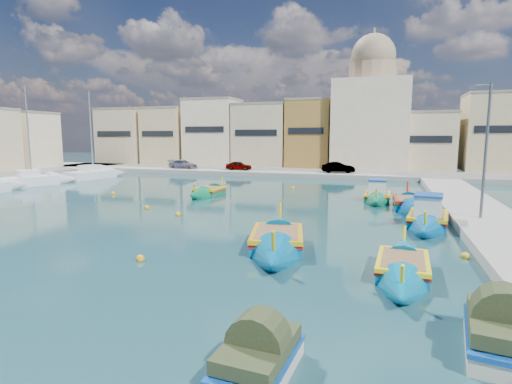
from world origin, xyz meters
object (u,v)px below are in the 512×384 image
at_px(tender_near, 258,359).
at_px(tender_far, 502,336).
at_px(luzzu_cyan_south, 277,242).
at_px(church_block, 371,112).
at_px(yacht_midnorth, 45,180).
at_px(luzzu_turquoise_cabin, 428,219).
at_px(luzzu_blue_cabin, 377,197).
at_px(quay_street_lamp, 485,150).
at_px(luzzu_blue_south, 403,268).
at_px(yacht_north, 103,174).
at_px(luzzu_green, 210,192).
at_px(luzzu_cyan_mid, 410,205).

xyz_separation_m(tender_near, tender_far, (5.25, 2.64, 0.05)).
xyz_separation_m(luzzu_cyan_south, tender_near, (2.18, -9.75, 0.10)).
distance_m(church_block, yacht_midnorth, 42.13).
height_order(luzzu_turquoise_cabin, luzzu_blue_cabin, luzzu_turquoise_cabin).
xyz_separation_m(quay_street_lamp, luzzu_cyan_south, (-9.88, -7.85, -4.04)).
bearing_deg(luzzu_cyan_south, yacht_midnorth, 152.02).
relative_size(tender_near, tender_far, 0.86).
distance_m(church_block, luzzu_blue_south, 44.70).
height_order(luzzu_cyan_south, tender_far, luzzu_cyan_south).
xyz_separation_m(luzzu_turquoise_cabin, yacht_north, (-35.56, 16.16, 0.09)).
bearing_deg(quay_street_lamp, yacht_north, 157.98).
height_order(quay_street_lamp, luzzu_blue_south, quay_street_lamp).
bearing_deg(church_block, luzzu_green, -114.12).
relative_size(quay_street_lamp, luzzu_green, 1.09).
bearing_deg(luzzu_cyan_mid, tender_far, -87.15).
xyz_separation_m(luzzu_cyan_mid, yacht_north, (-34.91, 10.77, 0.15)).
height_order(tender_near, tender_far, tender_far).
bearing_deg(luzzu_blue_cabin, luzzu_blue_south, -85.84).
relative_size(church_block, luzzu_green, 2.59).
bearing_deg(church_block, yacht_north, -149.09).
xyz_separation_m(luzzu_turquoise_cabin, luzzu_blue_cabin, (-2.98, 8.23, -0.02)).
relative_size(luzzu_cyan_mid, tender_near, 3.49).
xyz_separation_m(quay_street_lamp, yacht_north, (-38.34, 15.50, -3.90)).
relative_size(luzzu_cyan_south, yacht_north, 0.82).
xyz_separation_m(luzzu_cyan_south, yacht_north, (-28.46, 23.35, 0.14)).
distance_m(luzzu_cyan_south, tender_far, 10.29).
xyz_separation_m(luzzu_turquoise_cabin, tender_far, (0.33, -14.30, 0.09)).
distance_m(luzzu_blue_cabin, yacht_midnorth, 33.80).
xyz_separation_m(luzzu_cyan_mid, luzzu_cyan_south, (-6.45, -12.58, 0.01)).
bearing_deg(church_block, yacht_midnorth, -140.90).
height_order(luzzu_cyan_mid, yacht_north, yacht_north).
xyz_separation_m(luzzu_blue_cabin, luzzu_cyan_south, (-4.13, -15.43, -0.03)).
bearing_deg(luzzu_blue_south, luzzu_turquoise_cabin, 79.47).
distance_m(church_block, yacht_north, 36.88).
xyz_separation_m(luzzu_green, tender_near, (12.09, -24.02, 0.14)).
bearing_deg(luzzu_blue_cabin, luzzu_cyan_mid, -50.75).
relative_size(church_block, luzzu_cyan_south, 2.08).
height_order(quay_street_lamp, yacht_north, yacht_north).
relative_size(luzzu_blue_south, tender_far, 2.51).
xyz_separation_m(luzzu_cyan_south, tender_far, (7.43, -7.11, 0.15)).
relative_size(luzzu_blue_south, yacht_north, 0.70).
bearing_deg(luzzu_turquoise_cabin, yacht_midnorth, 166.89).
xyz_separation_m(quay_street_lamp, yacht_midnorth, (-39.55, 7.91, -3.90)).
bearing_deg(luzzu_cyan_south, luzzu_blue_cabin, 75.01).
distance_m(luzzu_cyan_mid, luzzu_green, 16.46).
relative_size(luzzu_turquoise_cabin, luzzu_blue_south, 1.19).
bearing_deg(quay_street_lamp, luzzu_blue_south, -114.47).
xyz_separation_m(tender_far, yacht_midnorth, (-37.10, 22.87, -0.01)).
bearing_deg(luzzu_green, yacht_midnorth, 175.67).
bearing_deg(luzzu_cyan_south, luzzu_turquoise_cabin, 45.34).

